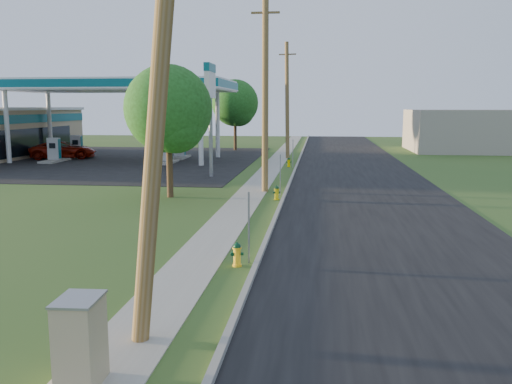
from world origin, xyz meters
The scene contains 25 objects.
ground_plane centered at (0.00, 0.00, 0.00)m, with size 140.00×140.00×0.00m, color #305520.
road centered at (4.50, 10.00, 0.01)m, with size 8.00×120.00×0.02m, color black.
curb centered at (0.50, 10.00, 0.07)m, with size 0.15×120.00×0.15m, color gray.
sidewalk centered at (-1.25, 10.00, 0.01)m, with size 1.50×120.00×0.03m, color gray.
forecourt centered at (-16.00, 32.00, 0.01)m, with size 26.00×28.00×0.02m, color black.
utility_pole_near centered at (-0.60, -1.00, 4.80)m, with size 1.40×0.32×9.48m.
utility_pole_mid centered at (-0.60, 17.00, 4.95)m, with size 1.40×0.32×9.80m.
utility_pole_far centered at (-0.60, 35.00, 4.80)m, with size 1.40×0.32×9.50m.
sign_post_near centered at (0.25, 4.20, 1.00)m, with size 0.05×0.04×2.00m, color gray.
sign_post_mid centered at (0.25, 16.00, 1.00)m, with size 0.05×0.04×2.00m, color gray.
sign_post_far centered at (0.25, 28.20, 1.00)m, with size 0.05×0.04×2.00m, color gray.
gas_canopy centered at (-14.00, 32.00, 5.90)m, with size 18.18×9.18×6.40m.
fuel_pump_nw centered at (-18.50, 30.00, 0.72)m, with size 1.20×3.20×1.90m.
fuel_pump_ne centered at (-9.50, 30.00, 0.72)m, with size 1.20×3.20×1.90m.
fuel_pump_sw centered at (-18.50, 34.00, 0.72)m, with size 1.20×3.20×1.90m.
fuel_pump_se centered at (-9.50, 34.00, 0.72)m, with size 1.20×3.20×1.90m.
price_pylon centered at (-4.50, 22.50, 5.43)m, with size 0.34×2.04×6.85m.
distant_building centered at (18.00, 45.00, 2.00)m, with size 14.00×10.00×4.00m, color #9D9386.
tree_verge centered at (-4.84, 14.73, 4.02)m, with size 4.13×4.13×6.25m.
tree_lot centered at (-6.14, 43.17, 4.49)m, with size 4.60×4.60×6.97m.
hydrant_near centered at (-0.03, 3.89, 0.33)m, with size 0.36×0.32×0.68m.
hydrant_mid centered at (0.19, 14.63, 0.33)m, with size 0.35×0.32×0.68m.
hydrant_far centered at (-0.06, 28.67, 0.33)m, with size 0.35×0.31×0.68m.
utility_cabinet centered at (-1.45, -2.69, 0.71)m, with size 0.67×0.86×1.42m.
car_red centered at (-19.10, 32.75, 0.73)m, with size 2.43×5.27×1.47m, color #6F0C02.
Camera 1 is at (2.14, -10.15, 4.28)m, focal length 38.00 mm.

